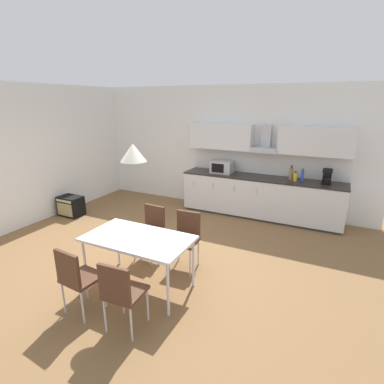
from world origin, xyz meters
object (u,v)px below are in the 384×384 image
(chair_near_left, at_px, (76,275))
(chair_far_right, at_px, (186,234))
(bottle_yellow, at_px, (295,177))
(microwave, at_px, (222,167))
(coffee_maker, at_px, (327,176))
(bottle_brown, at_px, (291,174))
(guitar_amp, at_px, (71,206))
(chair_near_right, at_px, (121,290))
(chair_far_left, at_px, (151,227))
(dining_table, at_px, (138,241))
(bottle_blue, at_px, (302,176))
(pendant_lamp, at_px, (133,153))

(chair_near_left, xyz_separation_m, chair_far_right, (0.64, 1.56, 0.00))
(bottle_yellow, bearing_deg, microwave, 179.07)
(coffee_maker, height_order, chair_far_right, coffee_maker)
(coffee_maker, relative_size, bottle_brown, 0.98)
(microwave, relative_size, bottle_brown, 1.56)
(chair_near_left, distance_m, guitar_amp, 3.57)
(microwave, height_order, chair_far_right, microwave)
(chair_near_right, xyz_separation_m, guitar_amp, (-3.33, 2.34, -0.31))
(coffee_maker, xyz_separation_m, bottle_yellow, (-0.59, -0.05, -0.06))
(bottle_yellow, bearing_deg, chair_far_left, -125.73)
(chair_near_right, bearing_deg, bottle_yellow, 73.81)
(dining_table, height_order, chair_near_left, chair_near_left)
(microwave, bearing_deg, guitar_amp, -148.39)
(dining_table, distance_m, chair_near_right, 0.86)
(chair_far_left, bearing_deg, guitar_amp, 163.76)
(bottle_blue, height_order, chair_far_left, bottle_blue)
(dining_table, distance_m, chair_far_left, 0.86)
(bottle_brown, relative_size, chair_near_right, 0.35)
(bottle_yellow, bearing_deg, dining_table, -114.52)
(chair_far_left, xyz_separation_m, guitar_amp, (-2.69, 0.78, -0.31))
(bottle_yellow, distance_m, chair_near_left, 4.53)
(guitar_amp, bearing_deg, bottle_brown, 22.31)
(chair_near_left, xyz_separation_m, guitar_amp, (-2.67, 2.34, -0.31))
(chair_near_right, relative_size, pendant_lamp, 2.72)
(bottle_brown, distance_m, dining_table, 3.68)
(microwave, distance_m, bottle_blue, 1.73)
(coffee_maker, distance_m, pendant_lamp, 4.07)
(bottle_brown, relative_size, chair_far_left, 0.35)
(microwave, bearing_deg, coffee_maker, 0.69)
(dining_table, relative_size, chair_far_left, 1.64)
(chair_near_left, height_order, chair_far_right, same)
(bottle_brown, relative_size, guitar_amp, 0.59)
(bottle_yellow, xyz_separation_m, chair_far_right, (-1.20, -2.55, -0.46))
(bottle_yellow, xyz_separation_m, bottle_blue, (0.13, 0.05, 0.02))
(chair_far_right, xyz_separation_m, guitar_amp, (-3.32, 0.78, -0.31))
(pendant_lamp, bearing_deg, bottle_yellow, 65.48)
(chair_far_right, bearing_deg, pendant_lamp, -111.93)
(chair_near_left, height_order, pendant_lamp, pendant_lamp)
(bottle_blue, xyz_separation_m, chair_near_right, (-1.32, -4.16, -0.48))
(bottle_brown, bearing_deg, chair_far_right, -113.17)
(coffee_maker, xyz_separation_m, dining_table, (-2.11, -3.38, -0.35))
(bottle_yellow, height_order, chair_near_left, bottle_yellow)
(microwave, relative_size, chair_near_right, 0.55)
(coffee_maker, distance_m, bottle_blue, 0.46)
(bottle_blue, height_order, chair_near_right, bottle_blue)
(coffee_maker, bearing_deg, chair_far_right, -124.56)
(chair_near_left, bearing_deg, guitar_amp, 138.75)
(dining_table, relative_size, chair_far_right, 1.64)
(coffee_maker, xyz_separation_m, chair_far_left, (-2.42, -2.60, -0.52))
(microwave, distance_m, pendant_lamp, 3.46)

